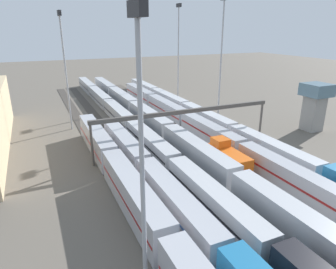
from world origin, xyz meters
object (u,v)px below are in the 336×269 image
train_on_track_5 (129,124)px  train_on_track_1 (204,117)px  train_on_track_7 (133,196)px  train_on_track_6 (168,194)px  light_mast_0 (222,44)px  light_mast_3 (64,57)px  train_on_track_3 (228,158)px  signal_gantry (187,114)px  light_mast_1 (141,127)px  train_on_track_4 (149,120)px  control_tower (315,103)px  train_on_track_2 (205,129)px  light_mast_2 (178,41)px

train_on_track_5 → train_on_track_1: same height
train_on_track_7 → train_on_track_6: bearing=-98.6°
light_mast_0 → light_mast_3: light_mast_0 is taller
train_on_track_3 → signal_gantry: bearing=12.1°
train_on_track_3 → light_mast_1: (-19.20, 23.01, 14.72)m
train_on_track_4 → control_tower: (-16.61, -37.42, 4.34)m
train_on_track_4 → light_mast_3: light_mast_3 is taller
train_on_track_6 → train_on_track_1: bearing=-37.7°
train_on_track_7 → train_on_track_2: size_ratio=0.62×
light_mast_1 → signal_gantry: (30.83, -20.51, -9.14)m
train_on_track_3 → light_mast_3: light_mast_3 is taller
train_on_track_6 → light_mast_1: bearing=147.2°
train_on_track_2 → signal_gantry: signal_gantry is taller
train_on_track_1 → light_mast_2: size_ratio=3.56×
light_mast_1 → light_mast_3: bearing=-0.2°
train_on_track_7 → train_on_track_4: 36.20m
train_on_track_6 → light_mast_0: size_ratio=2.04×
train_on_track_5 → signal_gantry: signal_gantry is taller
train_on_track_3 → signal_gantry: (11.63, 2.50, 5.58)m
light_mast_3 → train_on_track_3: bearing=-147.6°
light_mast_0 → control_tower: size_ratio=2.77×
train_on_track_6 → light_mast_1: light_mast_1 is taller
train_on_track_2 → control_tower: size_ratio=9.73×
train_on_track_3 → signal_gantry: size_ratio=0.25×
train_on_track_7 → train_on_track_6: 5.08m
train_on_track_6 → signal_gantry: (18.41, -12.50, 5.65)m
train_on_track_6 → light_mast_2: 74.29m
light_mast_1 → light_mast_3: (55.15, -0.17, 1.05)m
train_on_track_1 → signal_gantry: (-13.95, 12.50, 5.66)m
train_on_track_6 → train_on_track_3: bearing=-65.7°
light_mast_3 → signal_gantry: light_mast_3 is taller
train_on_track_3 → control_tower: 34.35m
light_mast_1 → signal_gantry: size_ratio=0.66×
train_on_track_5 → light_mast_1: 50.86m
train_on_track_6 → train_on_track_1: size_ratio=0.58×
train_on_track_2 → light_mast_0: bearing=-41.9°
light_mast_1 → train_on_track_4: bearing=-21.3°
train_on_track_5 → train_on_track_4: 5.09m
train_on_track_2 → light_mast_0: (15.07, -13.54, 18.20)m
train_on_track_1 → light_mast_3: (10.38, 32.84, 15.85)m
train_on_track_3 → light_mast_1: 33.38m
train_on_track_4 → signal_gantry: bearing=-170.7°
signal_gantry → train_on_track_2: bearing=-56.5°
control_tower → train_on_track_1: bearing=55.7°
train_on_track_7 → light_mast_2: light_mast_2 is taller
train_on_track_5 → light_mast_2: 44.52m
train_on_track_7 → train_on_track_6: (-0.75, -5.00, -0.51)m
train_on_track_4 → light_mast_0: 29.79m
train_on_track_3 → light_mast_0: (31.65, -18.54, 18.10)m
train_on_track_5 → train_on_track_4: bearing=-98.6°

